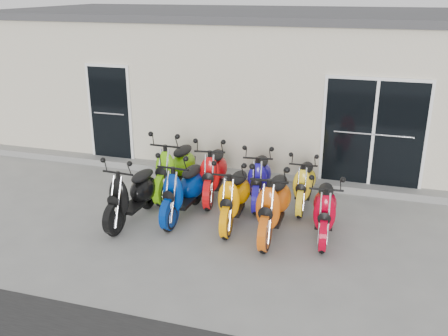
{
  "coord_description": "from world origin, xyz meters",
  "views": [
    {
      "loc": [
        2.54,
        -7.73,
        3.94
      ],
      "look_at": [
        0.0,
        0.6,
        0.75
      ],
      "focal_mm": 40.0,
      "sensor_mm": 36.0,
      "label": 1
    }
  ],
  "objects_px": {
    "scooter_front_orange_a": "(234,189)",
    "scooter_back_blue": "(259,171)",
    "scooter_front_red": "(325,202)",
    "scooter_back_green": "(175,161)",
    "scooter_front_blue": "(183,182)",
    "scooter_front_black": "(132,187)",
    "scooter_back_yellow": "(305,177)",
    "scooter_front_orange_b": "(274,196)",
    "scooter_back_red": "(213,165)"
  },
  "relations": [
    {
      "from": "scooter_front_orange_a",
      "to": "scooter_back_blue",
      "type": "relative_size",
      "value": 1.03
    },
    {
      "from": "scooter_back_blue",
      "to": "scooter_front_orange_a",
      "type": "bearing_deg",
      "value": -108.69
    },
    {
      "from": "scooter_front_red",
      "to": "scooter_back_green",
      "type": "height_order",
      "value": "scooter_back_green"
    },
    {
      "from": "scooter_front_orange_a",
      "to": "scooter_front_blue",
      "type": "bearing_deg",
      "value": 176.48
    },
    {
      "from": "scooter_front_black",
      "to": "scooter_front_red",
      "type": "bearing_deg",
      "value": 10.52
    },
    {
      "from": "scooter_front_red",
      "to": "scooter_front_orange_a",
      "type": "bearing_deg",
      "value": 174.53
    },
    {
      "from": "scooter_front_orange_a",
      "to": "scooter_back_green",
      "type": "xyz_separation_m",
      "value": [
        -1.49,
        0.94,
        0.05
      ]
    },
    {
      "from": "scooter_back_green",
      "to": "scooter_front_orange_a",
      "type": "bearing_deg",
      "value": -31.5
    },
    {
      "from": "scooter_front_black",
      "to": "scooter_back_blue",
      "type": "relative_size",
      "value": 1.03
    },
    {
      "from": "scooter_front_orange_a",
      "to": "scooter_back_yellow",
      "type": "height_order",
      "value": "scooter_front_orange_a"
    },
    {
      "from": "scooter_back_green",
      "to": "scooter_back_yellow",
      "type": "bearing_deg",
      "value": 4.39
    },
    {
      "from": "scooter_front_orange_b",
      "to": "scooter_back_yellow",
      "type": "distance_m",
      "value": 1.35
    },
    {
      "from": "scooter_back_red",
      "to": "scooter_back_yellow",
      "type": "distance_m",
      "value": 1.76
    },
    {
      "from": "scooter_front_orange_b",
      "to": "scooter_back_green",
      "type": "height_order",
      "value": "scooter_back_green"
    },
    {
      "from": "scooter_front_blue",
      "to": "scooter_back_blue",
      "type": "distance_m",
      "value": 1.54
    },
    {
      "from": "scooter_front_red",
      "to": "scooter_back_green",
      "type": "bearing_deg",
      "value": 157.67
    },
    {
      "from": "scooter_front_blue",
      "to": "scooter_front_orange_b",
      "type": "xyz_separation_m",
      "value": [
        1.67,
        -0.21,
        0.03
      ]
    },
    {
      "from": "scooter_front_blue",
      "to": "scooter_back_green",
      "type": "bearing_deg",
      "value": 122.59
    },
    {
      "from": "scooter_back_yellow",
      "to": "scooter_front_black",
      "type": "bearing_deg",
      "value": -153.14
    },
    {
      "from": "scooter_front_orange_b",
      "to": "scooter_back_yellow",
      "type": "height_order",
      "value": "scooter_front_orange_b"
    },
    {
      "from": "scooter_front_orange_a",
      "to": "scooter_back_red",
      "type": "xyz_separation_m",
      "value": [
        -0.7,
        0.99,
        0.02
      ]
    },
    {
      "from": "scooter_front_black",
      "to": "scooter_front_orange_b",
      "type": "height_order",
      "value": "scooter_front_orange_b"
    },
    {
      "from": "scooter_front_orange_b",
      "to": "scooter_back_yellow",
      "type": "xyz_separation_m",
      "value": [
        0.32,
        1.3,
        -0.11
      ]
    },
    {
      "from": "scooter_front_red",
      "to": "scooter_front_orange_b",
      "type": "bearing_deg",
      "value": -171.98
    },
    {
      "from": "scooter_front_orange_b",
      "to": "scooter_back_red",
      "type": "bearing_deg",
      "value": 139.56
    },
    {
      "from": "scooter_front_black",
      "to": "scooter_front_blue",
      "type": "relative_size",
      "value": 0.98
    },
    {
      "from": "scooter_front_black",
      "to": "scooter_front_orange_a",
      "type": "relative_size",
      "value": 1.01
    },
    {
      "from": "scooter_front_blue",
      "to": "scooter_back_yellow",
      "type": "bearing_deg",
      "value": 31.32
    },
    {
      "from": "scooter_back_green",
      "to": "scooter_back_yellow",
      "type": "height_order",
      "value": "scooter_back_green"
    },
    {
      "from": "scooter_front_orange_b",
      "to": "scooter_back_red",
      "type": "relative_size",
      "value": 1.04
    },
    {
      "from": "scooter_front_blue",
      "to": "scooter_back_blue",
      "type": "bearing_deg",
      "value": 44.77
    },
    {
      "from": "scooter_back_blue",
      "to": "scooter_back_green",
      "type": "bearing_deg",
      "value": 175.58
    },
    {
      "from": "scooter_front_black",
      "to": "scooter_front_orange_a",
      "type": "bearing_deg",
      "value": 17.31
    },
    {
      "from": "scooter_back_red",
      "to": "scooter_back_green",
      "type": "bearing_deg",
      "value": 174.29
    },
    {
      "from": "scooter_front_orange_a",
      "to": "scooter_back_green",
      "type": "bearing_deg",
      "value": 144.12
    },
    {
      "from": "scooter_front_orange_b",
      "to": "scooter_back_green",
      "type": "relative_size",
      "value": 0.99
    },
    {
      "from": "scooter_front_red",
      "to": "scooter_back_blue",
      "type": "distance_m",
      "value": 1.72
    },
    {
      "from": "scooter_front_orange_b",
      "to": "scooter_front_red",
      "type": "bearing_deg",
      "value": 12.14
    },
    {
      "from": "scooter_front_blue",
      "to": "scooter_front_red",
      "type": "height_order",
      "value": "scooter_front_blue"
    },
    {
      "from": "scooter_back_green",
      "to": "scooter_back_blue",
      "type": "distance_m",
      "value": 1.69
    },
    {
      "from": "scooter_front_blue",
      "to": "scooter_back_red",
      "type": "height_order",
      "value": "scooter_back_red"
    },
    {
      "from": "scooter_front_black",
      "to": "scooter_back_red",
      "type": "height_order",
      "value": "scooter_back_red"
    },
    {
      "from": "scooter_front_orange_a",
      "to": "scooter_back_yellow",
      "type": "bearing_deg",
      "value": 42.73
    },
    {
      "from": "scooter_back_green",
      "to": "scooter_back_red",
      "type": "distance_m",
      "value": 0.79
    },
    {
      "from": "scooter_front_black",
      "to": "scooter_front_blue",
      "type": "bearing_deg",
      "value": 31.83
    },
    {
      "from": "scooter_back_yellow",
      "to": "scooter_front_blue",
      "type": "bearing_deg",
      "value": -153.02
    },
    {
      "from": "scooter_back_green",
      "to": "scooter_back_red",
      "type": "relative_size",
      "value": 1.05
    },
    {
      "from": "scooter_front_blue",
      "to": "scooter_front_orange_b",
      "type": "bearing_deg",
      "value": -4.58
    },
    {
      "from": "scooter_front_blue",
      "to": "scooter_back_red",
      "type": "relative_size",
      "value": 0.99
    },
    {
      "from": "scooter_front_black",
      "to": "scooter_front_blue",
      "type": "height_order",
      "value": "scooter_front_blue"
    }
  ]
}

